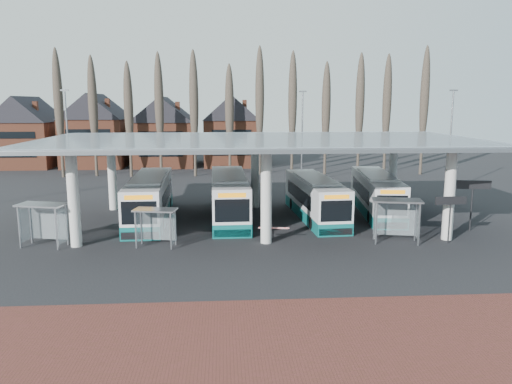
{
  "coord_description": "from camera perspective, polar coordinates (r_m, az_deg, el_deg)",
  "views": [
    {
      "loc": [
        -2.73,
        -28.51,
        8.94
      ],
      "look_at": [
        -0.35,
        7.0,
        2.53
      ],
      "focal_mm": 35.0,
      "sensor_mm": 36.0,
      "label": 1
    }
  ],
  "objects": [
    {
      "name": "lamp_post_c",
      "position": [
        53.69,
        21.33,
        5.67
      ],
      "size": [
        0.8,
        0.16,
        10.17
      ],
      "color": "slate",
      "rests_on": "ground"
    },
    {
      "name": "info_sign_1",
      "position": [
        37.87,
        23.54,
        0.36
      ],
      "size": [
        2.41,
        0.5,
        3.6
      ],
      "rotation": [
        0.0,
        0.0,
        -0.15
      ],
      "color": "black",
      "rests_on": "ground"
    },
    {
      "name": "barrier",
      "position": [
        32.74,
        2.02,
        -4.22
      ],
      "size": [
        2.0,
        0.67,
        1.0
      ],
      "rotation": [
        0.0,
        0.0,
        -0.13
      ],
      "color": "black",
      "rests_on": "ground"
    },
    {
      "name": "station_canopy",
      "position": [
        36.76,
        0.44,
        5.13
      ],
      "size": [
        32.0,
        16.0,
        6.34
      ],
      "color": "silver",
      "rests_on": "ground"
    },
    {
      "name": "lamp_post_b",
      "position": [
        55.32,
        5.29,
        6.44
      ],
      "size": [
        0.8,
        0.16,
        10.17
      ],
      "color": "slate",
      "rests_on": "ground"
    },
    {
      "name": "shelter_1",
      "position": [
        31.84,
        -11.35,
        -3.03
      ],
      "size": [
        2.79,
        1.75,
        2.41
      ],
      "rotation": [
        0.0,
        0.0,
        -0.18
      ],
      "color": "gray",
      "rests_on": "ground"
    },
    {
      "name": "townhouse_row",
      "position": [
        73.73,
        -14.13,
        7.58
      ],
      "size": [
        36.8,
        10.3,
        12.25
      ],
      "color": "brown",
      "rests_on": "ground"
    },
    {
      "name": "brick_strip",
      "position": [
        18.97,
        5.15,
        -17.9
      ],
      "size": [
        70.0,
        10.0,
        0.03
      ],
      "primitive_type": "cube",
      "color": "#582723",
      "rests_on": "ground"
    },
    {
      "name": "shelter_0",
      "position": [
        33.91,
        -23.08,
        -2.44
      ],
      "size": [
        3.21,
        2.14,
        2.74
      ],
      "rotation": [
        0.0,
        0.0,
        -0.24
      ],
      "color": "gray",
      "rests_on": "ground"
    },
    {
      "name": "info_sign_0",
      "position": [
        34.01,
        21.35,
        -1.31
      ],
      "size": [
        2.05,
        0.2,
        3.05
      ],
      "rotation": [
        0.0,
        0.0,
        0.04
      ],
      "color": "black",
      "rests_on": "ground"
    },
    {
      "name": "bus_0",
      "position": [
        39.24,
        -12.04,
        -0.79
      ],
      "size": [
        3.0,
        12.31,
        3.4
      ],
      "rotation": [
        0.0,
        0.0,
        0.03
      ],
      "color": "silver",
      "rests_on": "ground"
    },
    {
      "name": "shelter_2",
      "position": [
        33.32,
        15.75,
        -2.09
      ],
      "size": [
        3.29,
        2.1,
        2.83
      ],
      "rotation": [
        0.0,
        0.0,
        -0.2
      ],
      "color": "gray",
      "rests_on": "ground"
    },
    {
      "name": "bus_3",
      "position": [
        42.04,
        13.57,
        -0.24
      ],
      "size": [
        3.81,
        11.83,
        3.23
      ],
      "rotation": [
        0.0,
        0.0,
        -0.12
      ],
      "color": "silver",
      "rests_on": "ground"
    },
    {
      "name": "ground",
      "position": [
        30.0,
        1.57,
        -7.12
      ],
      "size": [
        140.0,
        140.0,
        0.0
      ],
      "primitive_type": "plane",
      "color": "black",
      "rests_on": "ground"
    },
    {
      "name": "bus_2",
      "position": [
        39.32,
        6.74,
        -0.75
      ],
      "size": [
        3.21,
        11.67,
        3.21
      ],
      "rotation": [
        0.0,
        0.0,
        0.07
      ],
      "color": "silver",
      "rests_on": "ground"
    },
    {
      "name": "lamp_post_a",
      "position": [
        52.89,
        -20.71,
        5.65
      ],
      "size": [
        0.8,
        0.16,
        10.17
      ],
      "color": "slate",
      "rests_on": "ground"
    },
    {
      "name": "bus_1",
      "position": [
        39.08,
        -3.08,
        -0.59
      ],
      "size": [
        2.87,
        12.42,
        3.44
      ],
      "rotation": [
        0.0,
        0.0,
        0.02
      ],
      "color": "silver",
      "rests_on": "ground"
    },
    {
      "name": "poplar_row",
      "position": [
        61.57,
        -1.31,
        10.06
      ],
      "size": [
        45.1,
        1.1,
        14.5
      ],
      "color": "#473D33",
      "rests_on": "ground"
    }
  ]
}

